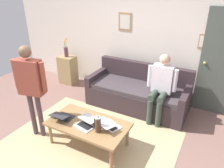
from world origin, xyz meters
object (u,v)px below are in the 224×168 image
object	(u,v)px
laptop_center	(86,123)
person_standing	(30,81)
couch	(138,93)
laptop_left	(63,116)
interior_door	(223,65)
person_seated	(161,84)
flower_vase	(66,51)
side_shelf	(68,70)
coffee_table	(88,125)
french_press	(98,124)
laptop_right	(108,125)

from	to	relation	value
laptop_center	person_standing	size ratio (longest dim) A/B	0.21
couch	laptop_center	bearing A→B (deg)	81.65
laptop_left	laptop_center	size ratio (longest dim) A/B	0.96
interior_door	person_seated	xyz separation A→B (m)	(0.93, 0.76, -0.30)
laptop_left	flower_vase	world-z (taller)	flower_vase
interior_door	side_shelf	size ratio (longest dim) A/B	2.83
laptop_center	flower_vase	world-z (taller)	flower_vase
couch	person_seated	world-z (taller)	person_seated
couch	side_shelf	world-z (taller)	couch
laptop_center	side_shelf	world-z (taller)	side_shelf
couch	flower_vase	size ratio (longest dim) A/B	4.26
interior_door	couch	bearing A→B (deg)	20.08
coffee_table	laptop_center	size ratio (longest dim) A/B	3.70
coffee_table	laptop_left	world-z (taller)	laptop_left
flower_vase	coffee_table	bearing A→B (deg)	136.20
french_press	person_seated	distance (m)	1.48
flower_vase	laptop_right	bearing A→B (deg)	142.06
laptop_center	person_seated	xyz separation A→B (m)	(-0.75, -1.35, 0.27)
flower_vase	laptop_center	bearing A→B (deg)	135.19
couch	coffee_table	bearing A→B (deg)	80.90
laptop_center	person_standing	world-z (taller)	person_standing
coffee_table	interior_door	bearing A→B (deg)	-129.68
couch	flower_vase	world-z (taller)	flower_vase
laptop_center	person_seated	bearing A→B (deg)	-119.14
laptop_center	side_shelf	xyz separation A→B (m)	(1.82, -1.81, -0.10)
laptop_left	french_press	world-z (taller)	french_press
side_shelf	person_seated	xyz separation A→B (m)	(-2.58, 0.46, 0.37)
interior_door	laptop_right	xyz separation A→B (m)	(1.36, 1.97, -0.56)
person_standing	interior_door	bearing A→B (deg)	-139.26
laptop_right	flower_vase	distance (m)	2.75
interior_door	person_standing	world-z (taller)	interior_door
flower_vase	side_shelf	bearing A→B (deg)	-154.32
flower_vase	person_standing	world-z (taller)	person_standing
laptop_left	side_shelf	world-z (taller)	side_shelf
laptop_right	side_shelf	xyz separation A→B (m)	(2.15, -1.67, -0.10)
coffee_table	side_shelf	bearing A→B (deg)	-43.81
coffee_table	side_shelf	distance (m)	2.51
couch	laptop_right	bearing A→B (deg)	93.60
coffee_table	couch	bearing A→B (deg)	-99.10
couch	coffee_table	size ratio (longest dim) A/B	1.62
coffee_table	laptop_center	world-z (taller)	laptop_center
flower_vase	couch	bearing A→B (deg)	173.54
laptop_center	french_press	xyz separation A→B (m)	(-0.24, 0.03, 0.09)
side_shelf	flower_vase	size ratio (longest dim) A/B	1.50
side_shelf	coffee_table	bearing A→B (deg)	136.19
coffee_table	side_shelf	xyz separation A→B (m)	(1.81, -1.74, -0.02)
flower_vase	person_seated	bearing A→B (deg)	169.91
interior_door	laptop_center	distance (m)	2.75
laptop_right	person_seated	size ratio (longest dim) A/B	0.32
person_standing	laptop_center	bearing A→B (deg)	-172.00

